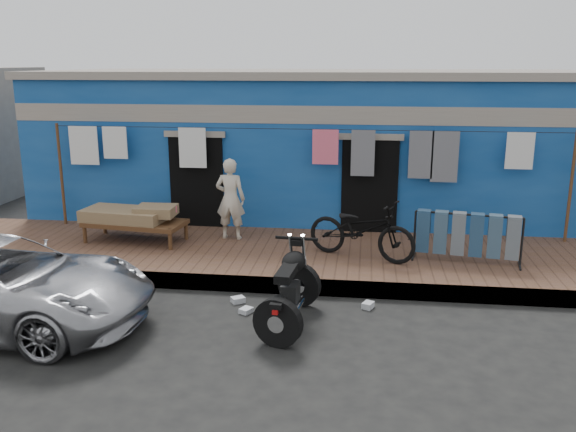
% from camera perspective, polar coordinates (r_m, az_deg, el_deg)
% --- Properties ---
extents(ground, '(80.00, 80.00, 0.00)m').
position_cam_1_polar(ground, '(8.30, -1.81, -11.14)').
color(ground, black).
rests_on(ground, ground).
extents(sidewalk, '(28.00, 3.00, 0.25)m').
position_cam_1_polar(sidewalk, '(11.02, 0.67, -3.90)').
color(sidewalk, brown).
rests_on(sidewalk, ground).
extents(curb, '(28.00, 0.10, 0.25)m').
position_cam_1_polar(curb, '(9.66, -0.35, -6.56)').
color(curb, gray).
rests_on(curb, ground).
extents(building, '(12.20, 5.20, 3.36)m').
position_cam_1_polar(building, '(14.55, 2.54, 6.86)').
color(building, navy).
rests_on(building, ground).
extents(clothesline, '(10.06, 0.06, 2.10)m').
position_cam_1_polar(clothesline, '(11.84, 1.31, 5.69)').
color(clothesline, brown).
rests_on(clothesline, sidewalk).
extents(seated_person, '(0.58, 0.40, 1.55)m').
position_cam_1_polar(seated_person, '(11.61, -5.41, 1.61)').
color(seated_person, beige).
rests_on(seated_person, sidewalk).
extents(bicycle, '(2.04, 1.36, 1.25)m').
position_cam_1_polar(bicycle, '(10.50, 6.92, -0.65)').
color(bicycle, black).
rests_on(bicycle, sidewalk).
extents(motorcycle, '(0.92, 1.85, 1.13)m').
position_cam_1_polar(motorcycle, '(8.41, 0.13, -6.59)').
color(motorcycle, black).
rests_on(motorcycle, ground).
extents(charpoy, '(2.19, 1.41, 0.66)m').
position_cam_1_polar(charpoy, '(11.84, -14.09, -0.74)').
color(charpoy, brown).
rests_on(charpoy, sidewalk).
extents(jeans_rack, '(1.96, 0.98, 0.88)m').
position_cam_1_polar(jeans_rack, '(10.70, 16.41, -1.88)').
color(jeans_rack, black).
rests_on(jeans_rack, sidewalk).
extents(litter_a, '(0.24, 0.23, 0.09)m').
position_cam_1_polar(litter_a, '(9.37, -4.70, -7.82)').
color(litter_a, silver).
rests_on(litter_a, ground).
extents(litter_b, '(0.20, 0.22, 0.09)m').
position_cam_1_polar(litter_b, '(9.22, 7.50, -8.27)').
color(litter_b, silver).
rests_on(litter_b, ground).
extents(litter_c, '(0.21, 0.23, 0.07)m').
position_cam_1_polar(litter_c, '(9.00, -3.94, -8.81)').
color(litter_c, silver).
rests_on(litter_c, ground).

